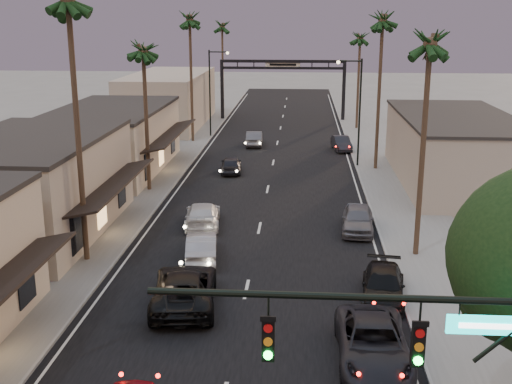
# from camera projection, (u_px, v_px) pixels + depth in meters

# --- Properties ---
(ground) EXTENTS (200.00, 200.00, 0.00)m
(ground) POSITION_uv_depth(u_px,v_px,m) (270.00, 179.00, 50.11)
(ground) COLOR slate
(ground) RESTS_ON ground
(road) EXTENTS (14.00, 120.00, 0.02)m
(road) POSITION_uv_depth(u_px,v_px,m) (273.00, 165.00, 54.91)
(road) COLOR black
(road) RESTS_ON ground
(sidewalk_left) EXTENTS (5.00, 92.00, 0.12)m
(sidewalk_left) POSITION_uv_depth(u_px,v_px,m) (179.00, 147.00, 62.29)
(sidewalk_left) COLOR slate
(sidewalk_left) RESTS_ON ground
(sidewalk_right) EXTENTS (5.00, 92.00, 0.12)m
(sidewalk_right) POSITION_uv_depth(u_px,v_px,m) (376.00, 150.00, 60.97)
(sidewalk_right) COLOR slate
(sidewalk_right) RESTS_ON ground
(storefront_mid) EXTENTS (8.00, 14.00, 5.50)m
(storefront_mid) POSITION_uv_depth(u_px,v_px,m) (32.00, 189.00, 36.82)
(storefront_mid) COLOR gray
(storefront_mid) RESTS_ON ground
(storefront_far) EXTENTS (8.00, 16.00, 5.00)m
(storefront_far) POSITION_uv_depth(u_px,v_px,m) (112.00, 141.00, 52.27)
(storefront_far) COLOR #BCA890
(storefront_far) RESTS_ON ground
(storefront_dist) EXTENTS (8.00, 20.00, 6.00)m
(storefront_dist) POSITION_uv_depth(u_px,v_px,m) (169.00, 100.00, 74.26)
(storefront_dist) COLOR gray
(storefront_dist) RESTS_ON ground
(building_right) EXTENTS (8.00, 18.00, 5.00)m
(building_right) POSITION_uv_depth(u_px,v_px,m) (455.00, 151.00, 48.47)
(building_right) COLOR gray
(building_right) RESTS_ON ground
(traffic_signal) EXTENTS (8.51, 0.22, 7.80)m
(traffic_signal) POSITION_uv_depth(u_px,v_px,m) (449.00, 365.00, 13.74)
(traffic_signal) COLOR black
(traffic_signal) RESTS_ON ground
(arch) EXTENTS (15.20, 0.40, 7.27)m
(arch) POSITION_uv_depth(u_px,v_px,m) (283.00, 74.00, 77.50)
(arch) COLOR black
(arch) RESTS_ON ground
(streetlight_right) EXTENTS (2.13, 0.30, 9.00)m
(streetlight_right) POSITION_uv_depth(u_px,v_px,m) (357.00, 104.00, 53.02)
(streetlight_right) COLOR black
(streetlight_right) RESTS_ON ground
(streetlight_left) EXTENTS (2.13, 0.30, 9.00)m
(streetlight_left) POSITION_uv_depth(u_px,v_px,m) (212.00, 86.00, 66.49)
(streetlight_left) COLOR black
(streetlight_left) RESTS_ON ground
(palm_lc) EXTENTS (3.20, 3.20, 12.20)m
(palm_lc) POSITION_uv_depth(u_px,v_px,m) (143.00, 44.00, 44.09)
(palm_lc) COLOR #38281C
(palm_lc) RESTS_ON ground
(palm_ld) EXTENTS (3.20, 3.20, 14.20)m
(palm_ld) POSITION_uv_depth(u_px,v_px,m) (190.00, 15.00, 61.85)
(palm_ld) COLOR #38281C
(palm_ld) RESTS_ON ground
(palm_ra) EXTENTS (3.20, 3.20, 13.20)m
(palm_ra) POSITION_uv_depth(u_px,v_px,m) (431.00, 35.00, 31.09)
(palm_ra) COLOR #38281C
(palm_ra) RESTS_ON ground
(palm_rb) EXTENTS (3.20, 3.20, 14.20)m
(palm_rb) POSITION_uv_depth(u_px,v_px,m) (383.00, 15.00, 50.07)
(palm_rb) COLOR #38281C
(palm_rb) RESTS_ON ground
(palm_rc) EXTENTS (3.20, 3.20, 12.20)m
(palm_rc) POSITION_uv_depth(u_px,v_px,m) (360.00, 34.00, 69.82)
(palm_rc) COLOR #38281C
(palm_rc) RESTS_ON ground
(palm_far) EXTENTS (3.20, 3.20, 13.20)m
(palm_far) POSITION_uv_depth(u_px,v_px,m) (222.00, 23.00, 84.21)
(palm_far) COLOR #38281C
(palm_far) RESTS_ON ground
(oncoming_pickup) EXTENTS (3.28, 6.05, 1.61)m
(oncoming_pickup) POSITION_uv_depth(u_px,v_px,m) (185.00, 288.00, 28.05)
(oncoming_pickup) COLOR black
(oncoming_pickup) RESTS_ON ground
(oncoming_silver) EXTENTS (2.07, 4.53, 1.44)m
(oncoming_silver) POSITION_uv_depth(u_px,v_px,m) (202.00, 247.00, 33.37)
(oncoming_silver) COLOR gray
(oncoming_silver) RESTS_ON ground
(oncoming_white) EXTENTS (2.55, 5.18, 1.45)m
(oncoming_white) POSITION_uv_depth(u_px,v_px,m) (203.00, 215.00, 38.72)
(oncoming_white) COLOR silver
(oncoming_white) RESTS_ON ground
(oncoming_dgrey) EXTENTS (1.95, 4.10, 1.35)m
(oncoming_dgrey) POSITION_uv_depth(u_px,v_px,m) (231.00, 165.00, 52.09)
(oncoming_dgrey) COLOR black
(oncoming_dgrey) RESTS_ON ground
(oncoming_grey_far) EXTENTS (1.71, 4.42, 1.43)m
(oncoming_grey_far) POSITION_uv_depth(u_px,v_px,m) (254.00, 138.00, 63.05)
(oncoming_grey_far) COLOR #4D4E52
(oncoming_grey_far) RESTS_ON ground
(curbside_near) EXTENTS (2.59, 5.59, 1.55)m
(curbside_near) POSITION_uv_depth(u_px,v_px,m) (373.00, 343.00, 23.41)
(curbside_near) COLOR black
(curbside_near) RESTS_ON ground
(curbside_black) EXTENTS (2.42, 4.81, 1.34)m
(curbside_black) POSITION_uv_depth(u_px,v_px,m) (383.00, 286.00, 28.66)
(curbside_black) COLOR black
(curbside_black) RESTS_ON ground
(curbside_grey) EXTENTS (2.17, 4.64, 1.54)m
(curbside_grey) POSITION_uv_depth(u_px,v_px,m) (358.00, 219.00, 37.79)
(curbside_grey) COLOR #57575C
(curbside_grey) RESTS_ON ground
(curbside_far) EXTENTS (1.96, 4.24, 1.35)m
(curbside_far) POSITION_uv_depth(u_px,v_px,m) (341.00, 143.00, 60.81)
(curbside_far) COLOR black
(curbside_far) RESTS_ON ground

